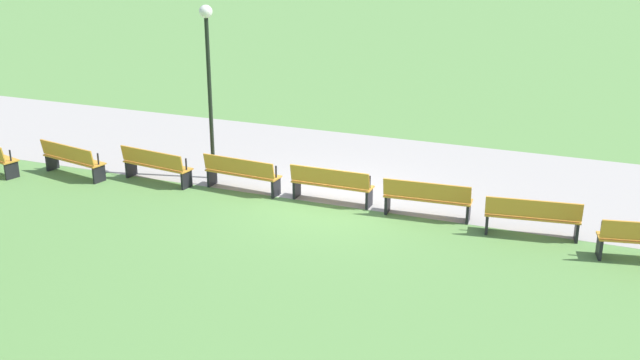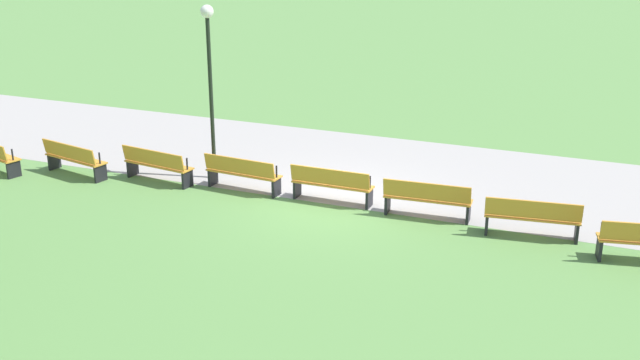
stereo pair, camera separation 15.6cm
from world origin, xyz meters
The scene contains 9 objects.
ground_plane centered at (0.00, 0.00, 0.00)m, with size 120.00×120.00×0.00m, color #5B8C47.
path_paving centered at (0.00, 2.78, 0.00)m, with size 37.28×5.90×0.01m, color #A39E99.
bench_2 centered at (-6.86, -0.77, 0.48)m, with size 1.99×0.85×0.89m.
bench_3 centered at (-4.59, -0.38, 0.48)m, with size 1.98×0.73×0.89m.
bench_4 centered at (-2.30, -0.15, 0.48)m, with size 1.96×0.60×0.89m.
bench_5 centered at (0.00, -0.07, 0.48)m, with size 1.94×0.47×0.89m.
bench_6 centered at (2.30, -0.15, 0.48)m, with size 1.96×0.60×0.89m.
bench_7 centered at (4.59, -0.38, 0.48)m, with size 1.98×0.73×0.89m.
lamp_post centered at (-3.44, 0.48, 3.00)m, with size 0.32×0.32×4.37m.
Camera 1 is at (5.90, -15.48, 6.36)m, focal length 42.36 mm.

